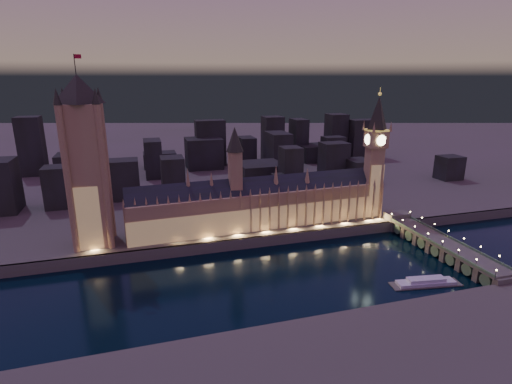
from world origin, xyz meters
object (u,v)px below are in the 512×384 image
object	(u,v)px
westminster_bridge	(438,244)
river_boat	(426,282)
palace_of_westminster	(260,204)
elizabeth_tower	(376,146)
victoria_tower	(86,155)

from	to	relation	value
westminster_bridge	river_boat	bearing A→B (deg)	-136.34
palace_of_westminster	westminster_bridge	size ratio (longest dim) A/B	1.79
westminster_bridge	river_boat	distance (m)	53.74
westminster_bridge	river_boat	xyz separation A→B (m)	(-38.74, -36.97, -4.43)
westminster_bridge	river_boat	size ratio (longest dim) A/B	2.56
westminster_bridge	elizabeth_tower	bearing A→B (deg)	102.47
palace_of_westminster	elizabeth_tower	bearing A→B (deg)	0.11
river_boat	victoria_tower	bearing A→B (deg)	152.15
river_boat	elizabeth_tower	bearing A→B (deg)	76.65
elizabeth_tower	westminster_bridge	xyz separation A→B (m)	(14.46, -65.37, -60.18)
palace_of_westminster	elizabeth_tower	distance (m)	105.70
palace_of_westminster	victoria_tower	bearing A→B (deg)	179.91
elizabeth_tower	river_boat	xyz separation A→B (m)	(-24.28, -102.34, -64.61)
victoria_tower	river_boat	bearing A→B (deg)	-27.85
victoria_tower	elizabeth_tower	world-z (taller)	victoria_tower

